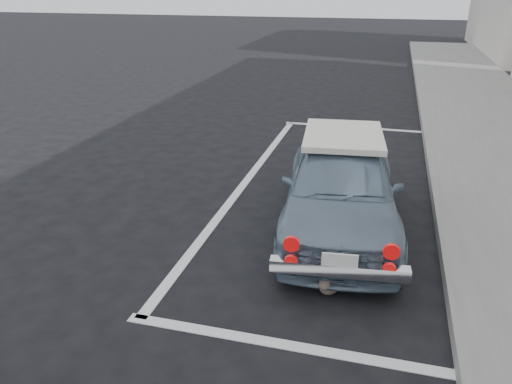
% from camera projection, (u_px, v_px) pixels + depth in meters
% --- Properties ---
extents(ground, '(80.00, 80.00, 0.00)m').
position_uv_depth(ground, '(250.00, 303.00, 4.76)').
color(ground, black).
rests_on(ground, ground).
extents(pline_rear, '(3.00, 0.12, 0.01)m').
position_uv_depth(pline_rear, '(291.00, 346.00, 4.19)').
color(pline_rear, silver).
rests_on(pline_rear, ground).
extents(pline_front, '(3.00, 0.12, 0.01)m').
position_uv_depth(pline_front, '(357.00, 128.00, 10.41)').
color(pline_front, silver).
rests_on(pline_front, ground).
extents(pline_side, '(0.12, 7.00, 0.01)m').
position_uv_depth(pline_side, '(246.00, 181.00, 7.63)').
color(pline_side, silver).
rests_on(pline_side, ground).
extents(retro_coupe, '(1.69, 3.48, 1.14)m').
position_uv_depth(retro_coupe, '(341.00, 184.00, 6.00)').
color(retro_coupe, slate).
rests_on(retro_coupe, ground).
extents(cat, '(0.29, 0.43, 0.24)m').
position_uv_depth(cat, '(330.00, 283.00, 4.87)').
color(cat, '#756859').
rests_on(cat, ground).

